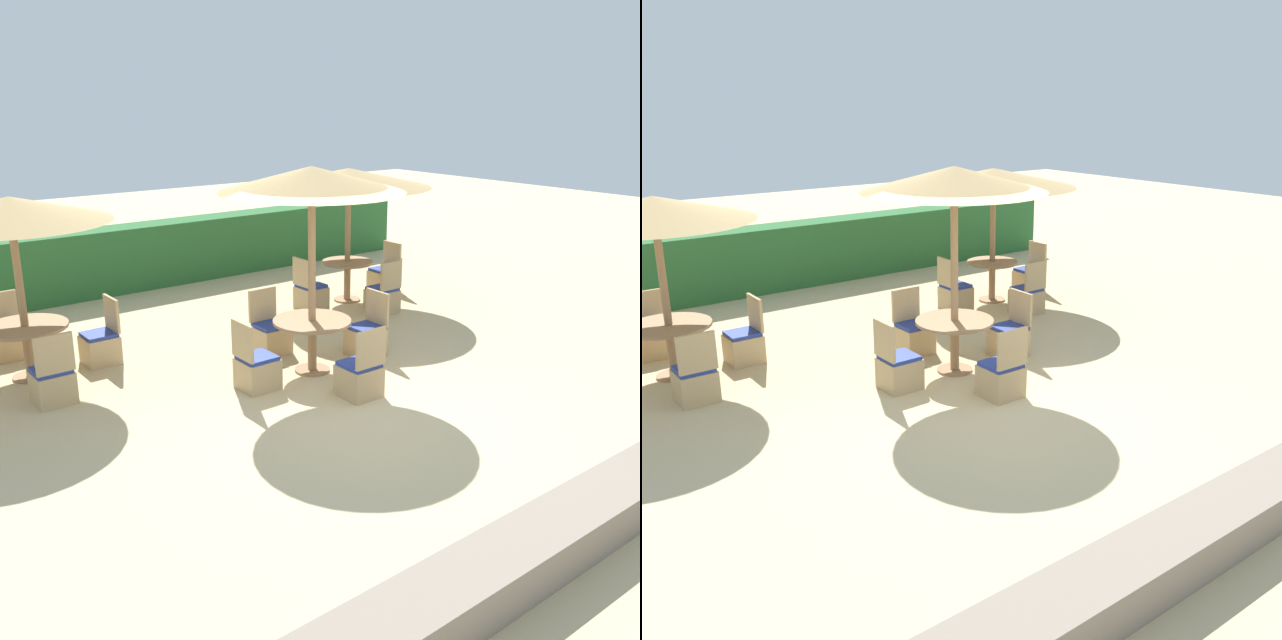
{
  "view_description": "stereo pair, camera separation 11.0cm",
  "coord_description": "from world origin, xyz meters",
  "views": [
    {
      "loc": [
        -5.26,
        -6.14,
        3.63
      ],
      "look_at": [
        0.0,
        0.6,
        0.9
      ],
      "focal_mm": 40.0,
      "sensor_mm": 36.0,
      "label": 1
    },
    {
      "loc": [
        -5.17,
        -6.21,
        3.63
      ],
      "look_at": [
        0.0,
        0.6,
        0.9
      ],
      "focal_mm": 40.0,
      "sensor_mm": 36.0,
      "label": 2
    }
  ],
  "objects": [
    {
      "name": "ground_plane",
      "position": [
        0.0,
        0.0,
        0.0
      ],
      "size": [
        40.0,
        40.0,
        0.0
      ],
      "primitive_type": "plane",
      "color": "#C6B284"
    },
    {
      "name": "patio_chair_back_right_west",
      "position": [
        1.99,
        3.43,
        0.26
      ],
      "size": [
        0.46,
        0.46,
        0.93
      ],
      "rotation": [
        0.0,
        0.0,
        -1.57
      ],
      "color": "tan",
      "rests_on": "ground_plane"
    },
    {
      "name": "hedge_row",
      "position": [
        0.0,
        6.65,
        0.61
      ],
      "size": [
        13.0,
        0.7,
        1.22
      ],
      "primitive_type": "cube",
      "color": "#28602D",
      "rests_on": "ground_plane"
    },
    {
      "name": "patio_chair_back_left_east",
      "position": [
        -1.9,
        3.15,
        0.26
      ],
      "size": [
        0.46,
        0.46,
        0.93
      ],
      "rotation": [
        0.0,
        0.0,
        1.57
      ],
      "color": "tan",
      "rests_on": "ground_plane"
    },
    {
      "name": "parasol_back_left",
      "position": [
        -2.87,
        3.2,
        2.24
      ],
      "size": [
        2.51,
        2.51,
        2.41
      ],
      "color": "#93704C",
      "rests_on": "ground_plane"
    },
    {
      "name": "patio_chair_back_left_north",
      "position": [
        -2.86,
        4.18,
        0.26
      ],
      "size": [
        0.46,
        0.46,
        0.93
      ],
      "rotation": [
        0.0,
        0.0,
        3.14
      ],
      "color": "tan",
      "rests_on": "ground_plane"
    },
    {
      "name": "round_table_back_right",
      "position": [
        2.86,
        3.46,
        0.55
      ],
      "size": [
        0.92,
        0.92,
        0.73
      ],
      "color": "#93704C",
      "rests_on": "ground_plane"
    },
    {
      "name": "parasol_back_right",
      "position": [
        2.86,
        3.46,
        2.22
      ],
      "size": [
        2.91,
        2.91,
        2.38
      ],
      "color": "#93704C",
      "rests_on": "ground_plane"
    },
    {
      "name": "patio_chair_center_east",
      "position": [
        1.24,
        1.09,
        0.26
      ],
      "size": [
        0.46,
        0.46,
        0.93
      ],
      "rotation": [
        0.0,
        0.0,
        1.57
      ],
      "color": "tan",
      "rests_on": "ground_plane"
    },
    {
      "name": "patio_chair_back_right_east",
      "position": [
        3.83,
        3.52,
        0.26
      ],
      "size": [
        0.46,
        0.46,
        0.93
      ],
      "rotation": [
        0.0,
        0.0,
        1.57
      ],
      "color": "tan",
      "rests_on": "ground_plane"
    },
    {
      "name": "patio_chair_back_right_south",
      "position": [
        2.86,
        2.5,
        0.26
      ],
      "size": [
        0.46,
        0.46,
        0.93
      ],
      "color": "tan",
      "rests_on": "ground_plane"
    },
    {
      "name": "patio_chair_back_left_south",
      "position": [
        -2.89,
        2.19,
        0.26
      ],
      "size": [
        0.46,
        0.46,
        0.93
      ],
      "color": "tan",
      "rests_on": "ground_plane"
    },
    {
      "name": "patio_chair_center_north",
      "position": [
        0.2,
        2.03,
        0.26
      ],
      "size": [
        0.46,
        0.46,
        0.93
      ],
      "rotation": [
        0.0,
        0.0,
        3.14
      ],
      "color": "tan",
      "rests_on": "ground_plane"
    },
    {
      "name": "patio_chair_center_west",
      "position": [
        -0.69,
        1.03,
        0.26
      ],
      "size": [
        0.46,
        0.46,
        0.93
      ],
      "rotation": [
        0.0,
        0.0,
        -1.57
      ],
      "color": "tan",
      "rests_on": "ground_plane"
    },
    {
      "name": "patio_chair_center_south",
      "position": [
        0.19,
        0.04,
        0.26
      ],
      "size": [
        0.46,
        0.46,
        0.93
      ],
      "color": "tan",
      "rests_on": "ground_plane"
    },
    {
      "name": "round_table_back_left",
      "position": [
        -2.87,
        3.2,
        0.58
      ],
      "size": [
        1.09,
        1.09,
        0.74
      ],
      "color": "#93704C",
      "rests_on": "ground_plane"
    },
    {
      "name": "parasol_center",
      "position": [
        0.24,
        1.09,
        2.58
      ],
      "size": [
        2.4,
        2.4,
        2.76
      ],
      "color": "#93704C",
      "rests_on": "ground_plane"
    },
    {
      "name": "round_table_center",
      "position": [
        0.24,
        1.09,
        0.58
      ],
      "size": [
        1.06,
        1.06,
        0.73
      ],
      "color": "#93704C",
      "rests_on": "ground_plane"
    },
    {
      "name": "stone_border",
      "position": [
        0.0,
        -3.39,
        0.19
      ],
      "size": [
        10.0,
        0.56,
        0.37
      ],
      "primitive_type": "cube",
      "color": "gray",
      "rests_on": "ground_plane"
    }
  ]
}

